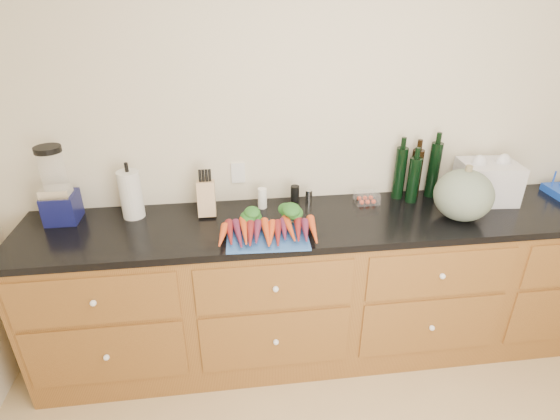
{
  "coord_description": "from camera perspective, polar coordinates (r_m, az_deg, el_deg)",
  "views": [
    {
      "loc": [
        -0.65,
        -0.82,
        2.09
      ],
      "look_at": [
        -0.4,
        1.2,
        1.06
      ],
      "focal_mm": 28.0,
      "sensor_mm": 36.0,
      "label": 1
    }
  ],
  "objects": [
    {
      "name": "wall_back",
      "position": [
        2.65,
        7.54,
        9.28
      ],
      "size": [
        4.1,
        0.05,
        2.6
      ],
      "primitive_type": "cube",
      "color": "beige",
      "rests_on": "ground"
    },
    {
      "name": "cabinets",
      "position": [
        2.76,
        8.14,
        -9.98
      ],
      "size": [
        3.6,
        0.64,
        0.9
      ],
      "color": "brown",
      "rests_on": "ground"
    },
    {
      "name": "countertop",
      "position": [
        2.51,
        8.81,
        -1.31
      ],
      "size": [
        3.64,
        0.62,
        0.04
      ],
      "primitive_type": "cube",
      "color": "black",
      "rests_on": "cabinets"
    },
    {
      "name": "cutting_board",
      "position": [
        2.28,
        -1.67,
        -3.35
      ],
      "size": [
        0.43,
        0.34,
        0.01
      ],
      "primitive_type": "cube",
      "rotation": [
        0.0,
        0.0,
        -0.04
      ],
      "color": "#2C5BAF",
      "rests_on": "countertop"
    },
    {
      "name": "carrots",
      "position": [
        2.29,
        -1.77,
        -2.16
      ],
      "size": [
        0.51,
        0.35,
        0.07
      ],
      "color": "#E84C1B",
      "rests_on": "cutting_board"
    },
    {
      "name": "squash",
      "position": [
        2.6,
        22.84,
        1.81
      ],
      "size": [
        0.32,
        0.32,
        0.28
      ],
      "primitive_type": "ellipsoid",
      "color": "#546455",
      "rests_on": "countertop"
    },
    {
      "name": "blender_appliance",
      "position": [
        2.64,
        -27.08,
        2.39
      ],
      "size": [
        0.17,
        0.17,
        0.43
      ],
      "color": "#0F1249",
      "rests_on": "countertop"
    },
    {
      "name": "paper_towel",
      "position": [
        2.55,
        -18.89,
        1.93
      ],
      "size": [
        0.12,
        0.12,
        0.27
      ],
      "primitive_type": "cylinder",
      "color": "silver",
      "rests_on": "countertop"
    },
    {
      "name": "knife_block",
      "position": [
        2.5,
        -9.58,
        1.52
      ],
      "size": [
        0.1,
        0.1,
        0.2
      ],
      "primitive_type": "cube",
      "color": "tan",
      "rests_on": "countertop"
    },
    {
      "name": "grinder_salt",
      "position": [
        2.55,
        -2.32,
        1.55
      ],
      "size": [
        0.05,
        0.05,
        0.12
      ],
      "primitive_type": "cylinder",
      "color": "white",
      "rests_on": "countertop"
    },
    {
      "name": "grinder_pepper",
      "position": [
        2.57,
        1.95,
        1.84
      ],
      "size": [
        0.05,
        0.05,
        0.13
      ],
      "primitive_type": "cylinder",
      "color": "black",
      "rests_on": "countertop"
    },
    {
      "name": "canister_chrome",
      "position": [
        2.59,
        3.77,
        1.62
      ],
      "size": [
        0.04,
        0.04,
        0.1
      ],
      "primitive_type": "cylinder",
      "color": "silver",
      "rests_on": "countertop"
    },
    {
      "name": "tomato_box",
      "position": [
        2.67,
        11.25,
        1.59
      ],
      "size": [
        0.14,
        0.11,
        0.06
      ],
      "primitive_type": "cube",
      "color": "white",
      "rests_on": "countertop"
    },
    {
      "name": "bottles",
      "position": [
        2.77,
        17.33,
        4.53
      ],
      "size": [
        0.28,
        0.14,
        0.34
      ],
      "color": "black",
      "rests_on": "countertop"
    },
    {
      "name": "grocery_bag",
      "position": [
        2.9,
        25.39,
        3.37
      ],
      "size": [
        0.34,
        0.29,
        0.24
      ],
      "primitive_type": null,
      "rotation": [
        0.0,
        0.0,
        -0.08
      ],
      "color": "silver",
      "rests_on": "countertop"
    }
  ]
}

